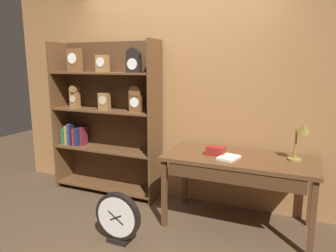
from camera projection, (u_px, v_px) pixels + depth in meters
The scene contains 8 objects.
ground_plane at pixel (124, 249), 2.84m from camera, with size 10.00×10.00×0.00m, color #4C3826.
back_wood_panel at pixel (177, 95), 3.76m from camera, with size 4.80×0.05×2.60m, color #9E6B3D.
bookshelf at pixel (105, 117), 4.00m from camera, with size 1.45×0.36×1.95m.
workbench at pixel (239, 165), 3.11m from camera, with size 1.49×0.71×0.76m.
desk_lamp at pixel (301, 136), 2.89m from camera, with size 0.20×0.20×0.40m.
toolbox_small at pixel (216, 151), 3.15m from camera, with size 0.18×0.11×0.09m, color maroon.
open_repair_manual at pixel (229, 158), 3.03m from camera, with size 0.16×0.22×0.03m, color silver.
round_clock_large at pixel (118, 218), 2.91m from camera, with size 0.46×0.11×0.50m.
Camera 1 is at (1.39, -2.20, 1.66)m, focal length 33.20 mm.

